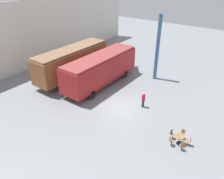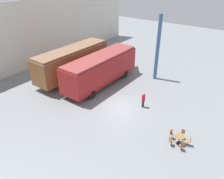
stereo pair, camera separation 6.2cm
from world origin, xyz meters
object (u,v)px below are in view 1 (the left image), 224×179
Objects in this scene: passenger_coach_wooden at (72,61)px; cafe_chair_0 at (189,140)px; cafe_table_near at (180,138)px; streamlined_locomotive at (105,66)px; visitor_person at (143,99)px.

passenger_coach_wooden is 16.67m from cafe_chair_0.
passenger_coach_wooden is 13.46× the size of cafe_table_near.
cafe_table_near is 0.76m from cafe_chair_0.
streamlined_locomotive is (1.53, -3.99, -0.21)m from passenger_coach_wooden.
streamlined_locomotive reaches higher than cafe_table_near.
passenger_coach_wooden is 10.67m from visitor_person.
streamlined_locomotive is at bearing -41.02° from cafe_chair_0.
streamlined_locomotive is 7.67× the size of visitor_person.
streamlined_locomotive is 16.26× the size of cafe_table_near.
visitor_person reaches higher than cafe_chair_0.
visitor_person is (2.95, 4.95, 0.31)m from cafe_table_near.
visitor_person is (-2.24, -6.56, -1.22)m from streamlined_locomotive.
streamlined_locomotive is at bearing 71.14° from visitor_person.
cafe_table_near is 0.47× the size of visitor_person.
streamlined_locomotive reaches higher than visitor_person.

